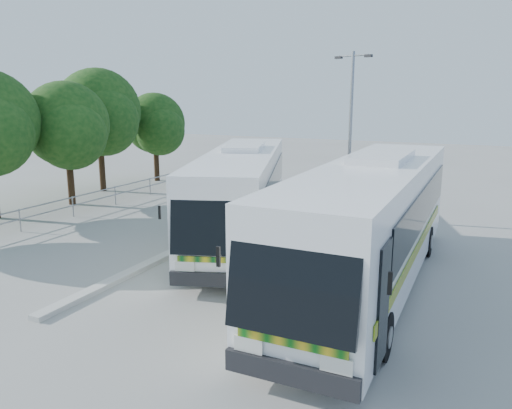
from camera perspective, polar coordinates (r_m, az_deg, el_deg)
The scene contains 9 objects.
ground at distance 17.38m, azimuth -3.64°, elevation -6.93°, with size 100.00×100.00×0.00m, color #999994.
kerb_divider at distance 20.12m, azimuth -6.60°, elevation -4.06°, with size 0.40×16.00×0.15m, color #B2B2AD.
railing at distance 26.18m, azimuth -18.68°, elevation 0.71°, with size 0.06×22.00×1.00m.
tree_far_c at distance 28.02m, azimuth -20.77°, elevation 8.56°, with size 4.97×4.69×6.49m.
tree_far_d at distance 31.47m, azimuth -17.47°, elevation 10.14°, with size 5.62×5.30×7.33m.
tree_far_e at distance 34.53m, azimuth -11.40°, elevation 9.07°, with size 4.54×4.28×5.92m.
coach_main at distance 20.10m, azimuth -1.66°, elevation 1.48°, with size 6.67×12.85×3.54m.
coach_adjacent at distance 15.36m, azimuth 13.05°, elevation -1.83°, with size 2.93×13.53×3.75m.
lamppost at distance 23.51m, azimuth 10.73°, elevation 8.48°, with size 1.84×0.70×7.65m.
Camera 1 is at (8.06, -14.29, 5.74)m, focal length 35.00 mm.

